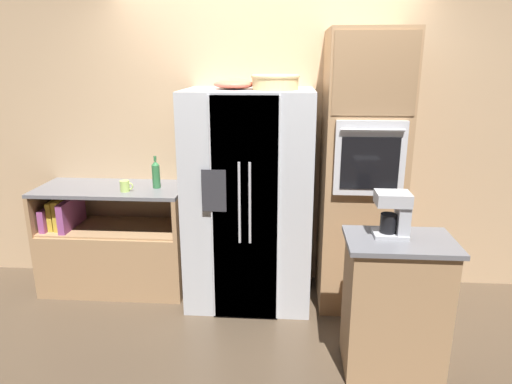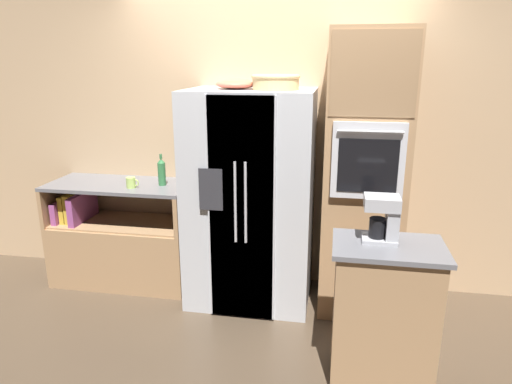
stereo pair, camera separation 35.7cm
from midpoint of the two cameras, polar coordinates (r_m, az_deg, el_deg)
ground_plane at (r=3.95m, az=3.59°, el=-13.51°), size 20.00×20.00×0.00m
wall_back at (r=3.95m, az=4.77°, el=8.08°), size 12.00×0.06×2.80m
counter_left at (r=4.27m, az=-14.02°, el=-6.48°), size 1.24×0.57×0.92m
refrigerator at (r=3.69m, az=2.07°, el=-0.91°), size 0.99×0.78×1.74m
wall_oven at (r=3.66m, az=16.07°, el=1.92°), size 0.61×0.72×2.18m
island_counter at (r=3.05m, az=18.99°, el=-14.16°), size 0.66×0.45×0.91m
wicker_basket at (r=3.46m, az=5.53°, el=13.57°), size 0.36×0.36×0.11m
fruit_bowl at (r=3.56m, az=0.43°, el=13.32°), size 0.31×0.31×0.07m
bottle_tall at (r=3.92m, az=-9.18°, el=2.50°), size 0.07×0.07×0.27m
mug at (r=3.90m, az=-12.85°, el=1.13°), size 0.11×0.08×0.09m
coffee_maker at (r=2.85m, az=19.31°, el=-3.03°), size 0.21×0.17×0.28m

